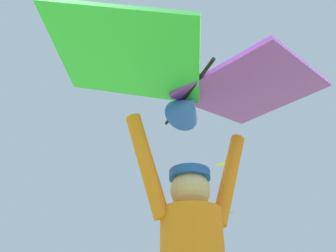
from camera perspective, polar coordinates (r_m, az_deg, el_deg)
name	(u,v)px	position (r m, az deg, el deg)	size (l,w,h in m)	color
held_stunt_kite	(192,81)	(2.35, 3.94, 7.25)	(1.97, 1.32, 0.43)	black
distant_kite_green_high_right	(231,212)	(38.67, 10.20, -13.57)	(0.50, 0.50, 0.13)	green
distant_kite_yellow_low_left	(222,164)	(28.33, 8.67, -6.01)	(1.03, 1.03, 0.26)	yellow
distant_kite_teal_mid_left	(187,115)	(37.84, 3.02, 1.80)	(1.13, 1.15, 0.40)	#19B2AD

